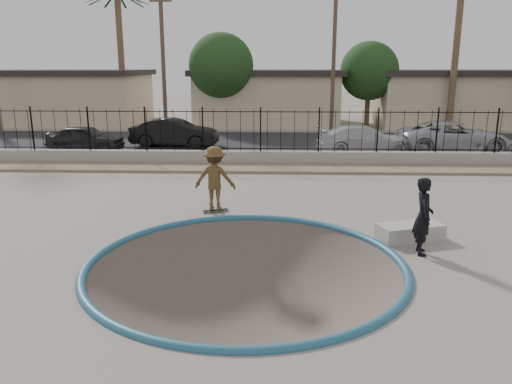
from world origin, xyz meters
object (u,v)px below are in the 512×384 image
object	(u,v)px
car_a	(86,138)
videographer	(423,216)
car_d	(454,137)
skateboard	(216,210)
skater	(215,181)
car_b	(174,133)
concrete_ledge	(410,232)
car_c	(364,139)

from	to	relation	value
car_a	videographer	bearing A→B (deg)	-132.60
car_d	skateboard	bearing A→B (deg)	131.69
skater	car_d	world-z (taller)	skater
car_a	car_b	bearing A→B (deg)	-66.71
concrete_ledge	car_b	world-z (taller)	car_b
skater	concrete_ledge	distance (m)	5.63
skateboard	concrete_ledge	size ratio (longest dim) A/B	0.48
car_b	car_c	xyz separation A→B (m)	(9.66, -1.48, -0.08)
car_a	car_c	world-z (taller)	car_c
videographer	concrete_ledge	xyz separation A→B (m)	(0.00, 0.95, -0.70)
skater	videographer	size ratio (longest dim) A/B	1.04
skateboard	car_b	distance (m)	12.42
skateboard	concrete_ledge	world-z (taller)	concrete_ledge
skater	videographer	world-z (taller)	skater
concrete_ledge	car_c	bearing A→B (deg)	85.48
skater	concrete_ledge	world-z (taller)	skater
concrete_ledge	car_a	distance (m)	18.02
car_a	car_b	xyz separation A→B (m)	(4.20, 1.48, 0.10)
car_a	car_c	bearing A→B (deg)	-86.10
skateboard	car_b	bearing A→B (deg)	85.61
videographer	car_b	size ratio (longest dim) A/B	0.40
skateboard	car_a	size ratio (longest dim) A/B	0.20
skater	car_b	size ratio (longest dim) A/B	0.41
car_c	concrete_ledge	bearing A→B (deg)	171.45
skateboard	car_b	xyz separation A→B (m)	(-3.54, 11.88, 0.73)
videographer	car_a	distance (m)	18.69
videographer	car_b	xyz separation A→B (m)	(-8.67, 15.04, -0.12)
videographer	car_a	xyz separation A→B (m)	(-12.87, 13.56, -0.21)
skater	car_b	xyz separation A→B (m)	(-3.54, 11.88, -0.15)
skateboard	car_a	distance (m)	12.98
concrete_ledge	car_c	size ratio (longest dim) A/B	0.35
skateboard	car_b	world-z (taller)	car_b
car_a	car_d	distance (m)	18.37
videographer	skater	bearing A→B (deg)	63.62
concrete_ledge	car_b	distance (m)	16.55
car_b	car_d	distance (m)	14.20
videographer	concrete_ledge	world-z (taller)	videographer
car_d	car_c	bearing A→B (deg)	91.25
skater	car_c	size ratio (longest dim) A/B	0.41
skateboard	videographer	xyz separation A→B (m)	(5.13, -3.16, 0.84)
car_a	car_c	distance (m)	13.86
videographer	car_c	bearing A→B (deg)	1.07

